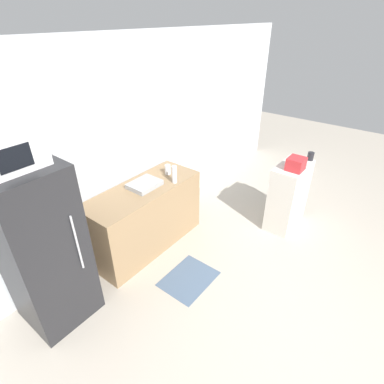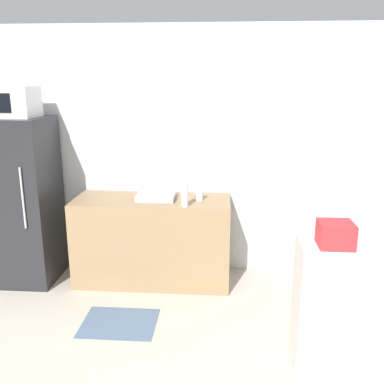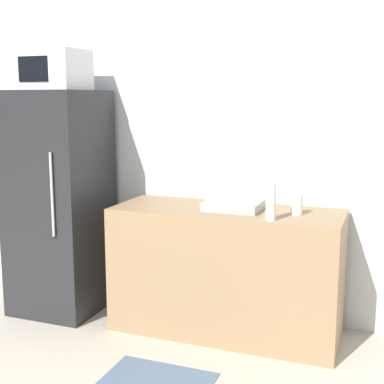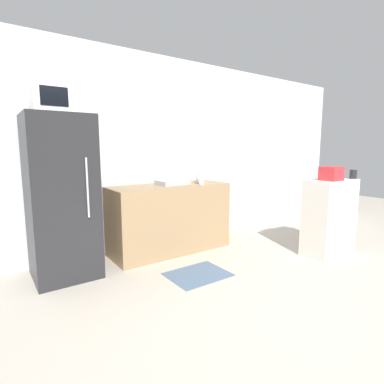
{
  "view_description": "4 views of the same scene",
  "coord_description": "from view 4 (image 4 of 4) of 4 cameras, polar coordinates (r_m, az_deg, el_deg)",
  "views": [
    {
      "loc": [
        -2.09,
        -0.09,
        2.75
      ],
      "look_at": [
        0.04,
        1.57,
        1.13
      ],
      "focal_mm": 28.0,
      "sensor_mm": 36.0,
      "label": 1
    },
    {
      "loc": [
        0.78,
        -1.75,
        2.07
      ],
      "look_at": [
        0.54,
        1.54,
        1.19
      ],
      "focal_mm": 40.0,
      "sensor_mm": 36.0,
      "label": 2
    },
    {
      "loc": [
        1.13,
        -1.09,
        1.64
      ],
      "look_at": [
        0.13,
        1.54,
        1.15
      ],
      "focal_mm": 50.0,
      "sensor_mm": 36.0,
      "label": 3
    },
    {
      "loc": [
        -1.93,
        -0.98,
        1.36
      ],
      "look_at": [
        -0.08,
        1.65,
        0.89
      ],
      "focal_mm": 28.0,
      "sensor_mm": 36.0,
      "label": 4
    }
  ],
  "objects": [
    {
      "name": "sink_basin",
      "position": [
        3.95,
        -3.79,
        1.83
      ],
      "size": [
        0.38,
        0.3,
        0.06
      ],
      "primitive_type": "cube",
      "color": "#9EA3A8",
      "rests_on": "counter"
    },
    {
      "name": "counter",
      "position": [
        4.01,
        -4.24,
        -4.96
      ],
      "size": [
        1.58,
        0.61,
        0.89
      ],
      "primitive_type": "cube",
      "color": "#937551",
      "rests_on": "ground_plane"
    },
    {
      "name": "kitchen_rug",
      "position": [
        3.38,
        1.13,
        -15.38
      ],
      "size": [
        0.65,
        0.51,
        0.01
      ],
      "primitive_type": "cube",
      "color": "slate",
      "rests_on": "ground_plane"
    },
    {
      "name": "basket",
      "position": [
        4.01,
        24.99,
        3.2
      ],
      "size": [
        0.23,
        0.21,
        0.17
      ],
      "primitive_type": "cube",
      "color": "red",
      "rests_on": "shelf_cabinet"
    },
    {
      "name": "bottle_tall",
      "position": [
        3.93,
        1.81,
        3.06
      ],
      "size": [
        0.06,
        0.06,
        0.23
      ],
      "primitive_type": "cylinder",
      "color": "silver",
      "rests_on": "counter"
    },
    {
      "name": "ground_plane",
      "position": [
        2.56,
        25.81,
        -24.72
      ],
      "size": [
        14.0,
        14.0,
        0.0
      ],
      "primitive_type": "plane",
      "color": "#B2A899"
    },
    {
      "name": "bottle_short",
      "position": [
        4.19,
        1.31,
        2.71
      ],
      "size": [
        0.08,
        0.08,
        0.13
      ],
      "primitive_type": "cylinder",
      "color": "silver",
      "rests_on": "counter"
    },
    {
      "name": "microwave",
      "position": [
        3.41,
        -24.59,
        15.79
      ],
      "size": [
        0.45,
        0.38,
        0.3
      ],
      "color": "white",
      "rests_on": "refrigerator"
    },
    {
      "name": "wall_back",
      "position": [
        4.19,
        -7.78,
        7.41
      ],
      "size": [
        8.0,
        0.06,
        2.6
      ],
      "primitive_type": "cube",
      "color": "silver",
      "rests_on": "ground_plane"
    },
    {
      "name": "shelf_cabinet",
      "position": [
        4.23,
        24.67,
        -4.37
      ],
      "size": [
        0.7,
        0.36,
        0.97
      ],
      "primitive_type": "cube",
      "color": "silver",
      "rests_on": "ground_plane"
    },
    {
      "name": "jar",
      "position": [
        4.37,
        28.35,
        2.98
      ],
      "size": [
        0.09,
        0.09,
        0.11
      ],
      "primitive_type": "cylinder",
      "color": "#232328",
      "rests_on": "shelf_cabinet"
    },
    {
      "name": "refrigerator",
      "position": [
        3.41,
        -23.58,
        -1.0
      ],
      "size": [
        0.64,
        0.67,
        1.7
      ],
      "color": "#232326",
      "rests_on": "ground_plane"
    }
  ]
}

